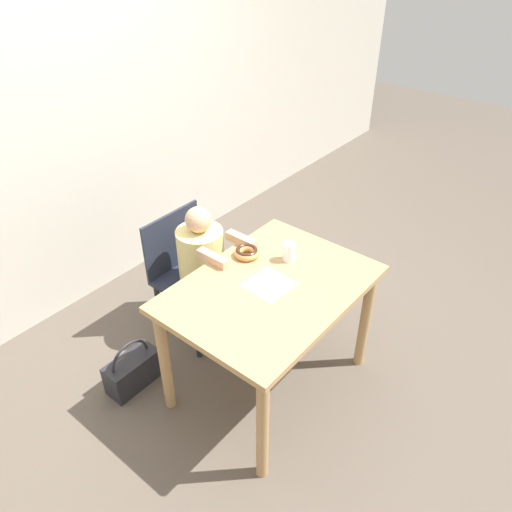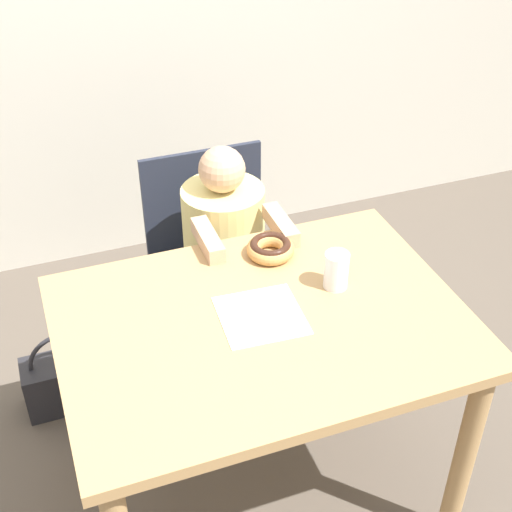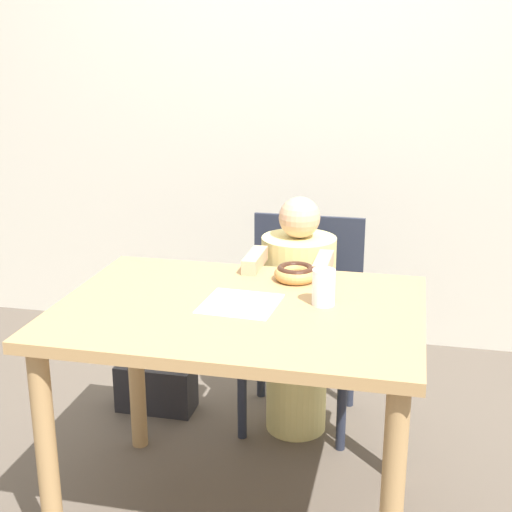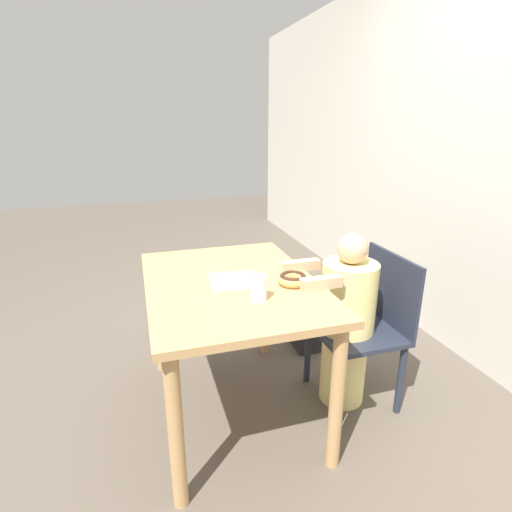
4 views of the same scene
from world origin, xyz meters
The scene contains 8 objects.
ground_plane centered at (0.00, 0.00, 0.00)m, with size 12.00×12.00×0.00m, color brown.
dining_table centered at (0.00, 0.00, 0.62)m, with size 1.08×0.78×0.73m.
chair centered at (0.08, 0.70, 0.43)m, with size 0.45×0.41×0.81m.
child_figure centered at (0.08, 0.59, 0.46)m, with size 0.29×0.46×0.94m.
donut centered at (0.12, 0.26, 0.76)m, with size 0.14×0.14×0.05m.
napkin centered at (0.00, 0.01, 0.73)m, with size 0.23×0.23×0.00m.
handbag centered at (-0.51, 0.61, 0.11)m, with size 0.32×0.15×0.33m.
cup centered at (0.24, 0.06, 0.79)m, with size 0.07×0.07×0.11m.
Camera 2 is at (-0.51, -1.34, 1.96)m, focal length 50.00 mm.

